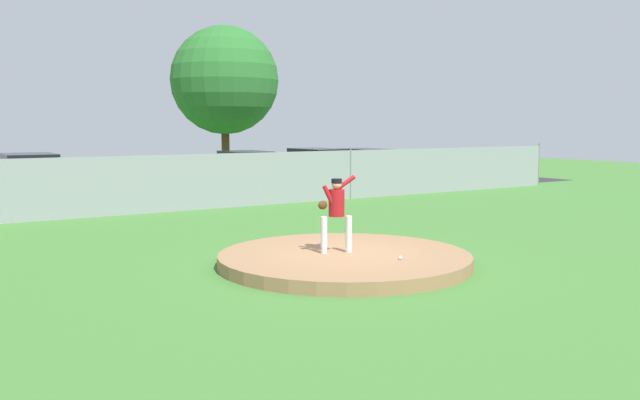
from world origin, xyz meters
TOP-DOWN VIEW (x-y plane):
  - ground_plane at (0.00, 6.00)m, footprint 80.00×80.00m
  - asphalt_strip at (0.00, 14.50)m, footprint 44.00×7.00m
  - pitchers_mound at (0.00, 0.00)m, footprint 5.10×5.10m
  - pitcher_youth at (-0.13, 0.12)m, footprint 0.82×0.32m
  - baseball at (0.54, -1.11)m, footprint 0.07×0.07m
  - chainlink_fence at (0.00, 10.00)m, footprint 36.02×0.07m
  - parked_car_navy at (-0.81, 14.02)m, footprint 1.87×4.79m
  - parked_car_red at (11.43, 14.88)m, footprint 1.84×4.26m
  - parked_car_teal at (5.22, 14.99)m, footprint 2.06×4.28m
  - parked_car_charcoal at (-3.41, 14.96)m, footprint 1.99×4.41m
  - parked_car_burgundy at (8.62, 14.62)m, footprint 1.96×4.70m
  - tree_leaning_west at (7.97, 23.01)m, footprint 5.86×5.86m

SIDE VIEW (x-z plane):
  - ground_plane at x=0.00m, z-range 0.00..0.00m
  - asphalt_strip at x=0.00m, z-range 0.00..0.01m
  - pitchers_mound at x=0.00m, z-range 0.00..0.25m
  - baseball at x=0.54m, z-range 0.25..0.33m
  - parked_car_navy at x=-0.81m, z-range -0.03..1.58m
  - parked_car_teal at x=5.22m, z-range -0.05..1.66m
  - parked_car_red at x=11.43m, z-range -0.04..1.66m
  - parked_car_burgundy at x=8.62m, z-range -0.04..1.73m
  - parked_car_charcoal at x=-3.41m, z-range -0.05..1.75m
  - chainlink_fence at x=0.00m, z-range -0.05..1.92m
  - pitcher_youth at x=-0.13m, z-range 0.39..1.97m
  - tree_leaning_west at x=7.97m, z-range 1.15..9.32m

